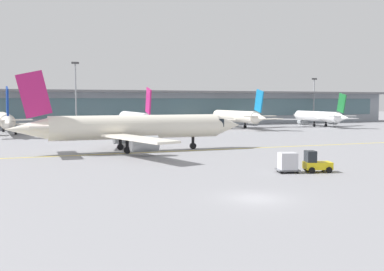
{
  "coord_description": "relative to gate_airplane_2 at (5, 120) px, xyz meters",
  "views": [
    {
      "loc": [
        -15.93,
        -27.61,
        6.95
      ],
      "look_at": [
        2.76,
        19.3,
        3.0
      ],
      "focal_mm": 42.15,
      "sensor_mm": 36.0,
      "label": 1
    }
  ],
  "objects": [
    {
      "name": "ground_plane",
      "position": [
        17.46,
        -71.86,
        -2.86
      ],
      "size": [
        400.0,
        400.0,
        0.0
      ],
      "primitive_type": "plane",
      "color": "gray"
    },
    {
      "name": "taxiway_centreline_stripe",
      "position": [
        17.28,
        -41.71,
        -2.85
      ],
      "size": [
        109.99,
        2.52,
        0.01
      ],
      "primitive_type": "cube",
      "rotation": [
        0.0,
        0.0,
        -0.02
      ],
      "color": "yellow",
      "rests_on": "ground_plane"
    },
    {
      "name": "terminal_concourse",
      "position": [
        17.46,
        21.65,
        2.06
      ],
      "size": [
        204.55,
        11.0,
        9.6
      ],
      "color": "#8C939E",
      "rests_on": "ground_plane"
    },
    {
      "name": "gate_airplane_2",
      "position": [
        0.0,
        0.0,
        0.0
      ],
      "size": [
        26.7,
        28.76,
        9.53
      ],
      "rotation": [
        0.0,
        0.0,
        1.63
      ],
      "color": "silver",
      "rests_on": "ground_plane"
    },
    {
      "name": "gate_airplane_3",
      "position": [
        26.51,
        -2.88,
        0.0
      ],
      "size": [
        26.75,
        28.7,
        9.53
      ],
      "rotation": [
        0.0,
        0.0,
        1.55
      ],
      "color": "white",
      "rests_on": "ground_plane"
    },
    {
      "name": "gate_airplane_4",
      "position": [
        53.59,
        1.44,
        0.0
      ],
      "size": [
        26.75,
        28.67,
        9.53
      ],
      "rotation": [
        0.0,
        0.0,
        1.57
      ],
      "color": "silver",
      "rests_on": "ground_plane"
    },
    {
      "name": "gate_airplane_5",
      "position": [
        77.26,
        -0.21,
        -0.22
      ],
      "size": [
        24.56,
        26.52,
        8.78
      ],
      "rotation": [
        0.0,
        0.0,
        1.48
      ],
      "color": "white",
      "rests_on": "ground_plane"
    },
    {
      "name": "taxiing_regional_jet",
      "position": [
        16.86,
        -39.7,
        0.37
      ],
      "size": [
        32.4,
        30.19,
        10.75
      ],
      "rotation": [
        0.0,
        0.0,
        -0.02
      ],
      "color": "silver",
      "rests_on": "ground_plane"
    },
    {
      "name": "baggage_tug",
      "position": [
        28.64,
        -63.75,
        -1.96
      ],
      "size": [
        2.89,
        2.19,
        2.1
      ],
      "rotation": [
        0.0,
        0.0,
        -0.28
      ],
      "color": "yellow",
      "rests_on": "ground_plane"
    },
    {
      "name": "cargo_dolly_lead",
      "position": [
        25.97,
        -62.98,
        -1.8
      ],
      "size": [
        2.46,
        2.12,
        1.94
      ],
      "rotation": [
        0.0,
        0.0,
        -0.28
      ],
      "color": "#595B60",
      "rests_on": "ground_plane"
    },
    {
      "name": "apron_light_mast_1",
      "position": [
        15.87,
        12.53,
        5.94
      ],
      "size": [
        1.8,
        0.36,
        16.19
      ],
      "color": "gray",
      "rests_on": "ground_plane"
    },
    {
      "name": "apron_light_mast_2",
      "position": [
        87.8,
        15.66,
        4.7
      ],
      "size": [
        1.8,
        0.36,
        13.75
      ],
      "color": "gray",
      "rests_on": "ground_plane"
    }
  ]
}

